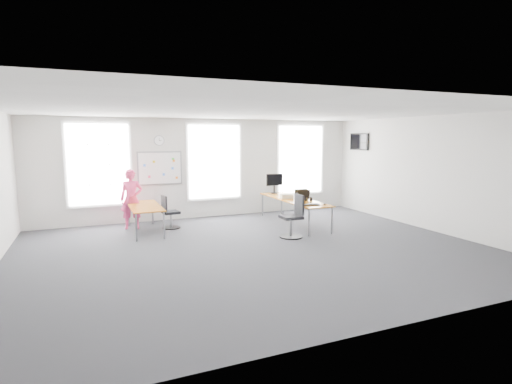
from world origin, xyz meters
name	(u,v)px	position (x,y,z in m)	size (l,w,h in m)	color
floor	(256,250)	(0.00, 0.00, 0.00)	(10.00, 10.00, 0.00)	#26262B
ceiling	(256,110)	(0.00, 0.00, 3.00)	(10.00, 10.00, 0.00)	white
wall_back	(205,168)	(0.00, 4.00, 1.50)	(10.00, 10.00, 0.00)	silver
wall_front	(383,215)	(0.00, -4.00, 1.50)	(10.00, 10.00, 0.00)	silver
wall_right	(431,174)	(5.00, 0.00, 1.50)	(10.00, 10.00, 0.00)	silver
window_left	(99,165)	(-3.00, 3.97, 1.70)	(1.60, 0.06, 2.20)	white
window_mid	(214,162)	(0.30, 3.97, 1.70)	(1.60, 0.06, 2.20)	white
window_right	(300,160)	(3.30, 3.97, 1.70)	(1.60, 0.06, 2.20)	white
desk_right	(294,200)	(2.02, 2.02, 0.67)	(0.79, 2.96, 0.72)	#BC7D19
desk_left	(145,208)	(-1.99, 2.64, 0.64)	(0.77, 1.91, 0.70)	#BC7D19
chair_right	(293,219)	(1.30, 0.69, 0.46)	(0.56, 0.56, 1.06)	black
chair_left	(169,214)	(-1.33, 2.84, 0.40)	(0.48, 0.48, 0.90)	black
person	(132,199)	(-2.25, 3.21, 0.80)	(0.59, 0.38, 1.61)	#E23A71
whiteboard	(160,168)	(-1.35, 3.97, 1.55)	(1.20, 0.03, 0.90)	white
wall_clock	(159,141)	(-1.35, 3.97, 2.35)	(0.30, 0.30, 0.04)	gray
tv	(359,142)	(4.95, 3.00, 2.30)	(0.06, 0.90, 0.55)	black
keyboard	(311,205)	(1.92, 0.92, 0.73)	(0.46, 0.16, 0.02)	black
mouse	(324,204)	(2.26, 0.82, 0.74)	(0.07, 0.11, 0.04)	black
lens_cap	(310,202)	(2.13, 1.29, 0.72)	(0.06, 0.06, 0.01)	black
headphones	(308,199)	(2.20, 1.51, 0.77)	(0.19, 0.10, 0.11)	black
laptop_sleeve	(302,195)	(2.10, 1.69, 0.87)	(0.39, 0.23, 0.31)	black
paper_stack	(287,196)	(1.89, 2.21, 0.78)	(0.35, 0.26, 0.12)	beige
monitor	(274,182)	(2.00, 3.25, 1.09)	(0.55, 0.22, 0.61)	black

